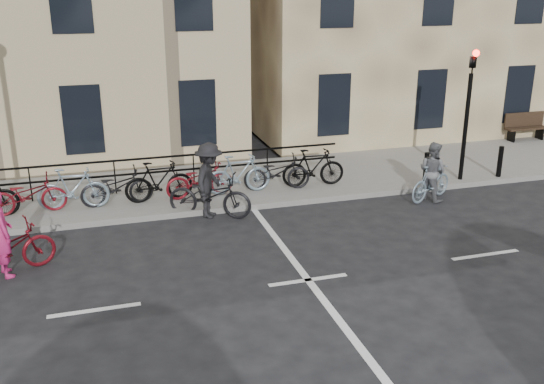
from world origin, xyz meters
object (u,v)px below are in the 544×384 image
object	(u,v)px
cyclist_grey	(432,177)
cyclist_dark	(210,188)
cyclist_pink	(3,246)
bench	(525,125)
traffic_light	(469,99)

from	to	relation	value
cyclist_grey	cyclist_dark	world-z (taller)	cyclist_dark
cyclist_dark	cyclist_pink	bearing A→B (deg)	142.40
cyclist_pink	cyclist_grey	bearing A→B (deg)	-103.34
cyclist_pink	cyclist_dark	xyz separation A→B (m)	(4.47, 1.96, 0.12)
bench	cyclist_pink	size ratio (longest dim) A/B	0.76
traffic_light	bench	distance (m)	6.14
traffic_light	cyclist_dark	bearing A→B (deg)	-176.57
bench	cyclist_grey	distance (m)	7.63
bench	cyclist_dark	distance (m)	12.74
bench	cyclist_dark	bearing A→B (deg)	-162.49
traffic_light	cyclist_grey	xyz separation A→B (m)	(-1.51, -0.90, -1.82)
bench	cyclist_grey	xyz separation A→B (m)	(-6.31, -4.30, -0.04)
cyclist_pink	traffic_light	bearing A→B (deg)	-100.11
cyclist_pink	cyclist_grey	distance (m)	10.42
cyclist_grey	cyclist_dark	xyz separation A→B (m)	(-5.84, 0.46, 0.10)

